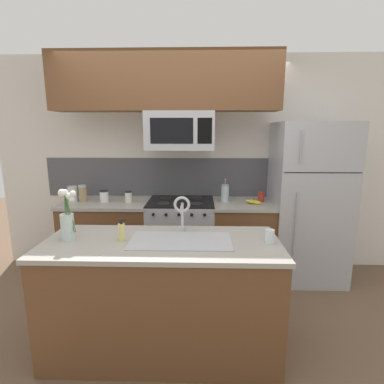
# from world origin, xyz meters

# --- Properties ---
(ground_plane) EXTENTS (10.00, 10.00, 0.00)m
(ground_plane) POSITION_xyz_m (0.00, 0.00, 0.00)
(ground_plane) COLOR brown
(rear_partition) EXTENTS (5.20, 0.10, 2.60)m
(rear_partition) POSITION_xyz_m (0.30, 1.28, 1.30)
(rear_partition) COLOR silver
(rear_partition) RESTS_ON ground
(splash_band) EXTENTS (3.40, 0.01, 0.48)m
(splash_band) POSITION_xyz_m (0.00, 1.22, 1.15)
(splash_band) COLOR #4C4C51
(splash_band) RESTS_ON rear_partition
(back_counter_left) EXTENTS (1.01, 0.65, 0.91)m
(back_counter_left) POSITION_xyz_m (-0.87, 0.90, 0.46)
(back_counter_left) COLOR brown
(back_counter_left) RESTS_ON ground
(back_counter_right) EXTENTS (0.71, 0.65, 0.91)m
(back_counter_right) POSITION_xyz_m (0.72, 0.90, 0.46)
(back_counter_right) COLOR brown
(back_counter_right) RESTS_ON ground
(stove_range) EXTENTS (0.76, 0.64, 0.93)m
(stove_range) POSITION_xyz_m (0.00, 0.90, 0.46)
(stove_range) COLOR #A8AAAF
(stove_range) RESTS_ON ground
(microwave) EXTENTS (0.74, 0.40, 0.41)m
(microwave) POSITION_xyz_m (0.00, 0.88, 1.72)
(microwave) COLOR #A8AAAF
(upper_cabinet_band) EXTENTS (2.42, 0.34, 0.60)m
(upper_cabinet_band) POSITION_xyz_m (-0.15, 0.85, 2.23)
(upper_cabinet_band) COLOR brown
(refrigerator) EXTENTS (0.81, 0.74, 1.82)m
(refrigerator) POSITION_xyz_m (1.46, 0.92, 0.91)
(refrigerator) COLOR #A8AAAF
(refrigerator) RESTS_ON ground
(storage_jar_tall) EXTENTS (0.11, 0.11, 0.18)m
(storage_jar_tall) POSITION_xyz_m (-1.26, 0.90, 1.00)
(storage_jar_tall) COLOR silver
(storage_jar_tall) RESTS_ON back_counter_left
(storage_jar_medium) EXTENTS (0.09, 0.09, 0.19)m
(storage_jar_medium) POSITION_xyz_m (-1.14, 0.89, 1.01)
(storage_jar_medium) COLOR #997F5B
(storage_jar_medium) RESTS_ON back_counter_left
(storage_jar_short) EXTENTS (0.10, 0.10, 0.13)m
(storage_jar_short) POSITION_xyz_m (-0.89, 0.89, 0.98)
(storage_jar_short) COLOR silver
(storage_jar_short) RESTS_ON back_counter_left
(storage_jar_squat) EXTENTS (0.08, 0.08, 0.13)m
(storage_jar_squat) POSITION_xyz_m (-0.60, 0.88, 0.97)
(storage_jar_squat) COLOR silver
(storage_jar_squat) RESTS_ON back_counter_left
(banana_bunch) EXTENTS (0.19, 0.13, 0.08)m
(banana_bunch) POSITION_xyz_m (0.83, 0.84, 0.93)
(banana_bunch) COLOR yellow
(banana_bunch) RESTS_ON back_counter_right
(french_press) EXTENTS (0.09, 0.09, 0.27)m
(french_press) POSITION_xyz_m (0.52, 0.96, 1.01)
(french_press) COLOR silver
(french_press) RESTS_ON back_counter_right
(coffee_tin) EXTENTS (0.08, 0.08, 0.11)m
(coffee_tin) POSITION_xyz_m (0.94, 0.95, 0.97)
(coffee_tin) COLOR #B22D23
(coffee_tin) RESTS_ON back_counter_right
(island_counter) EXTENTS (1.78, 0.74, 0.91)m
(island_counter) POSITION_xyz_m (-0.06, -0.35, 0.46)
(island_counter) COLOR brown
(island_counter) RESTS_ON ground
(kitchen_sink) EXTENTS (0.76, 0.39, 0.16)m
(kitchen_sink) POSITION_xyz_m (0.08, -0.35, 0.84)
(kitchen_sink) COLOR #ADAFB5
(kitchen_sink) RESTS_ON island_counter
(sink_faucet) EXTENTS (0.14, 0.14, 0.31)m
(sink_faucet) POSITION_xyz_m (0.08, -0.16, 1.11)
(sink_faucet) COLOR #B7BABF
(sink_faucet) RESTS_ON island_counter
(dish_soap_bottle) EXTENTS (0.06, 0.05, 0.16)m
(dish_soap_bottle) POSITION_xyz_m (-0.37, -0.34, 0.98)
(dish_soap_bottle) COLOR #DBCC75
(dish_soap_bottle) RESTS_ON island_counter
(spare_glass) EXTENTS (0.07, 0.07, 0.10)m
(spare_glass) POSITION_xyz_m (0.74, -0.36, 0.96)
(spare_glass) COLOR silver
(spare_glass) RESTS_ON island_counter
(flower_vase) EXTENTS (0.14, 0.11, 0.40)m
(flower_vase) POSITION_xyz_m (-0.77, -0.34, 1.05)
(flower_vase) COLOR silver
(flower_vase) RESTS_ON island_counter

